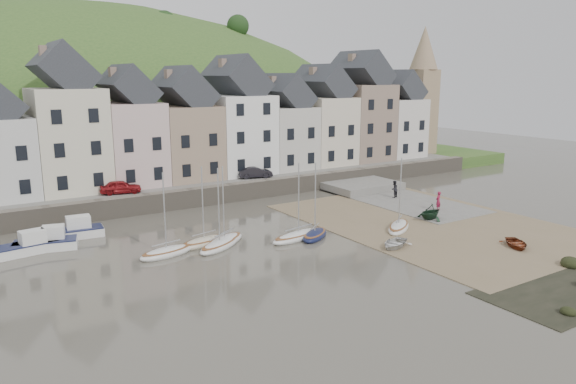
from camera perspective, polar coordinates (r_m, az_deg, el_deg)
ground at (r=41.64m, az=4.49°, el=-5.53°), size 160.00×160.00×0.00m
quay_land at (r=68.95m, az=-11.78°, el=2.06°), size 90.00×30.00×1.50m
quay_street at (r=58.37m, az=-7.72°, el=1.17°), size 70.00×7.00×0.10m
seawall at (r=55.42m, az=-6.16°, el=-0.08°), size 70.00×1.20×1.80m
beach at (r=48.83m, az=14.85°, el=-3.18°), size 18.00×26.00×0.06m
slipway at (r=56.99m, az=11.68°, el=-0.78°), size 8.00×18.00×0.12m
hillside at (r=98.37m, az=-19.99°, el=-6.64°), size 134.40×84.00×84.00m
townhouse_terrace at (r=61.44m, az=-7.78°, el=7.17°), size 61.05×8.00×13.93m
church_spire at (r=80.74m, az=14.10°, el=10.78°), size 4.00×4.00×18.00m
sailboat_0 at (r=39.81m, az=-12.78°, el=-6.25°), size 4.46×2.30×6.32m
sailboat_1 at (r=40.82m, az=-7.26°, el=-5.57°), size 4.76×3.63×6.32m
sailboat_2 at (r=41.67m, az=-8.92°, el=-5.25°), size 4.36×2.44×6.32m
sailboat_3 at (r=41.64m, az=-6.79°, el=-5.20°), size 4.67×3.63×6.32m
sailboat_4 at (r=42.70m, az=1.13°, el=-4.67°), size 5.64×2.55×6.32m
sailboat_5 at (r=43.00m, az=2.87°, el=-4.55°), size 3.96×3.42×6.32m
sailboat_6 at (r=46.12m, az=11.68°, el=-3.63°), size 4.63×3.93×6.32m
motorboat_0 at (r=43.97m, az=-24.21°, el=-4.84°), size 4.73×2.75×1.70m
motorboat_1 at (r=43.55m, az=-26.18°, el=-5.19°), size 5.07×2.46×1.70m
motorboat_2 at (r=46.22m, az=-22.05°, el=-3.85°), size 5.36×2.22×1.70m
rowboat_white at (r=41.28m, az=11.25°, el=-5.36°), size 3.52×3.07×0.61m
rowboat_green at (r=49.62m, az=14.90°, el=-2.05°), size 3.02×2.70×1.43m
rowboat_red at (r=44.02m, az=23.12°, el=-5.04°), size 3.19×3.40×0.57m
person_red at (r=52.99m, az=15.68°, el=-0.91°), size 0.75×0.58×1.81m
person_dark at (r=57.33m, az=11.22°, el=0.30°), size 1.05×0.93×1.80m
car_left at (r=53.81m, az=-17.37°, el=0.52°), size 4.08×2.39×1.30m
car_right at (r=59.32m, az=-3.52°, el=2.10°), size 3.99×2.26×1.24m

